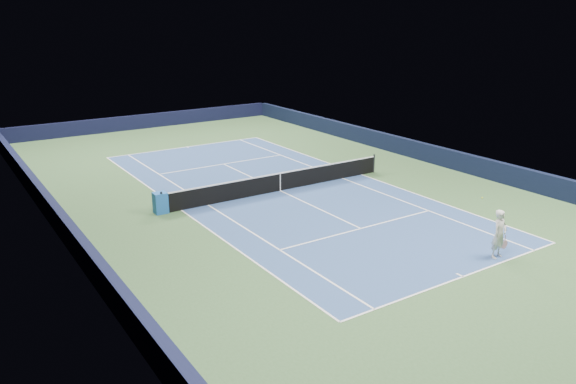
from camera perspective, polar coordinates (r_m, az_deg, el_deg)
ground at (r=29.06m, az=-0.80°, el=0.13°), size 40.00×40.00×0.00m
wall_far at (r=46.40m, az=-14.21°, el=6.99°), size 22.00×0.35×1.10m
wall_right at (r=35.70m, az=14.03°, el=3.87°), size 0.35×40.00×1.10m
wall_left at (r=25.09m, az=-22.14°, el=-2.81°), size 0.35×40.00×1.10m
court_surface at (r=29.05m, az=-0.80°, el=0.13°), size 10.97×23.77×0.01m
baseline_far at (r=39.24m, az=-10.22°, el=4.54°), size 10.97×0.08×0.00m
baseline_near at (r=20.75m, az=17.37°, el=-8.21°), size 10.97×0.08×0.00m
sideline_doubles_right at (r=32.21m, az=7.45°, el=1.77°), size 0.08×23.77×0.00m
sideline_doubles_left at (r=26.66m, az=-10.78°, el=-1.83°), size 0.08×23.77×0.00m
sideline_singles_right at (r=31.36m, az=5.55°, el=1.40°), size 0.08×23.77×0.00m
sideline_singles_left at (r=27.17m, az=-8.13°, el=-1.30°), size 0.08×23.77×0.00m
service_line_far at (r=34.41m, az=-6.56°, el=2.84°), size 8.23×0.08×0.00m
service_line_near at (r=24.21m, az=7.41°, el=-3.70°), size 8.23×0.08×0.00m
center_service_line at (r=29.05m, az=-0.80°, el=0.14°), size 0.08×12.80×0.00m
center_mark_far at (r=39.11m, az=-10.13°, el=4.50°), size 0.08×0.30×0.00m
center_mark_near at (r=20.83m, az=17.05°, el=-8.07°), size 0.08×0.30×0.00m
tennis_net at (r=28.91m, az=-0.80°, el=1.08°), size 12.90×0.10×1.07m
sponsor_cube at (r=26.37m, az=-12.83°, el=-1.08°), size 0.61×0.56×0.98m
tennis_player at (r=22.38m, az=20.68°, el=-4.02°), size 0.85×1.29×2.10m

